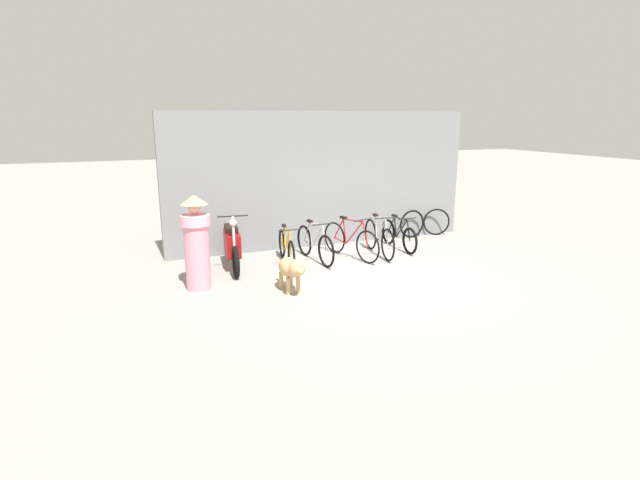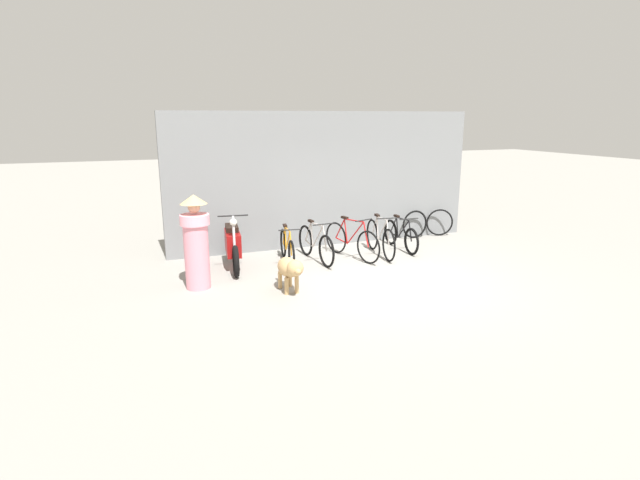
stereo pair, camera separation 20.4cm
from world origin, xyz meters
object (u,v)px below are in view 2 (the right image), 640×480
Objects in this scene: bicycle_0 at (287,248)px; motorcycle at (233,245)px; spare_tire_right at (440,222)px; bicycle_3 at (380,238)px; spare_tire_left at (415,224)px; person_in_robes at (196,241)px; bicycle_1 at (316,245)px; bicycle_2 at (351,241)px; stray_dog at (290,268)px; bicycle_4 at (401,236)px.

bicycle_0 is 1.12m from motorcycle.
spare_tire_right is at bearing 106.05° from motorcycle.
motorcycle is (-3.21, 0.27, 0.09)m from bicycle_3.
person_in_robes is at bearing -161.68° from spare_tire_left.
spare_tire_right is (3.80, 1.02, -0.01)m from bicycle_1.
bicycle_2 reaches higher than bicycle_1.
motorcycle is 1.78× the size of stray_dog.
spare_tire_left is at bearing 99.77° from bicycle_2.
bicycle_4 is 1.84m from spare_tire_right.
stray_dog is at bearing -151.30° from spare_tire_right.
bicycle_2 is at bearing 163.63° from person_in_robes.
bicycle_0 is at bearing -86.37° from bicycle_3.
person_in_robes is at bearing -76.65° from bicycle_1.
bicycle_4 is 2.25× the size of spare_tire_left.
spare_tire_left is 0.74m from spare_tire_right.
bicycle_0 is 0.84× the size of motorcycle.
bicycle_2 reaches higher than bicycle_3.
person_in_robes is (-3.37, -0.77, 0.49)m from bicycle_2.
stray_dog is at bearing 25.64° from motorcycle.
bicycle_2 is at bearing 128.90° from stray_dog.
motorcycle is 4.84m from spare_tire_left.
bicycle_1 is 3.22m from spare_tire_left.
bicycle_2 reaches higher than spare_tire_right.
person_in_robes reaches higher than bicycle_4.
bicycle_1 is at bearing -161.51° from spare_tire_left.
motorcycle is 1.17× the size of person_in_robes.
person_in_robes reaches higher than motorcycle.
bicycle_0 is at bearing 163.02° from stray_dog.
spare_tire_left is at bearing 107.31° from motorcycle.
bicycle_0 is at bearing -167.62° from spare_tire_right.
bicycle_0 is at bearing -110.95° from bicycle_2.
spare_tire_right is at bearing 117.74° from stray_dog.
bicycle_1 is 1.52× the size of stray_dog.
spare_tire_left is at bearing 103.73° from bicycle_1.
spare_tire_left is at bearing 134.76° from bicycle_4.
bicycle_1 is 0.99× the size of bicycle_2.
person_in_robes is 2.37× the size of spare_tire_left.
person_in_robes is 2.44× the size of spare_tire_right.
stray_dog is 1.57× the size of spare_tire_left.
bicycle_1 is at bearing -83.71° from bicycle_4.
spare_tire_right is (4.90, 2.68, -0.09)m from stray_dog.
person_in_robes is (-0.85, -1.04, 0.40)m from motorcycle.
spare_tire_right is (2.30, 1.10, -0.03)m from bicycle_3.
bicycle_0 is 1.49× the size of stray_dog.
bicycle_2 is at bearing 93.14° from bicycle_0.
bicycle_4 is at bearing 118.43° from stray_dog.
person_in_robes is 5.94m from spare_tire_left.
bicycle_3 is (1.50, -0.07, 0.02)m from bicycle_1.
spare_tire_right is at bearing 122.63° from bicycle_3.
person_in_robes is (-1.95, -0.89, 0.53)m from bicycle_0.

